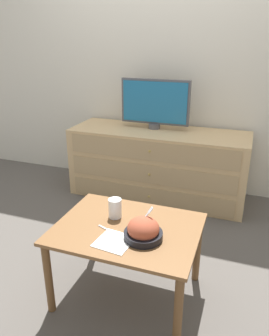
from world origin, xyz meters
The scene contains 9 objects.
ground_plane centered at (0.00, 0.00, 0.00)m, with size 12.00×12.00×0.00m, color #56514C.
wall_back centered at (0.00, 0.03, 1.30)m, with size 12.00×0.05×2.60m.
dresser centered at (0.07, -0.31, 0.33)m, with size 1.65×0.57×0.65m.
tv centered at (0.01, -0.23, 0.90)m, with size 0.65×0.11×0.46m.
coffee_table centered at (0.28, -1.67, 0.40)m, with size 0.80×0.61×0.47m.
takeout_bowl centered at (0.40, -1.74, 0.52)m, with size 0.21×0.21×0.17m.
drink_cup centered at (0.17, -1.59, 0.52)m, with size 0.08×0.08×0.12m.
napkin centered at (0.27, -1.82, 0.47)m, with size 0.20×0.20×0.00m.
knife centered at (0.20, -1.74, 0.47)m, with size 0.15×0.07×0.01m.
Camera 1 is at (0.86, -3.14, 1.46)m, focal length 35.00 mm.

